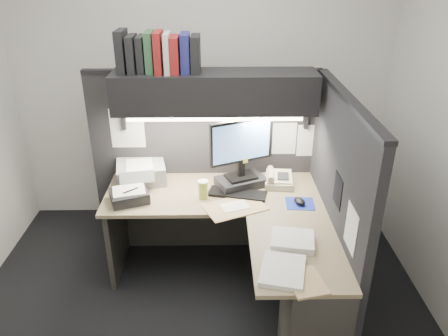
{
  "coord_description": "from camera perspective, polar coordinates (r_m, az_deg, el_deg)",
  "views": [
    {
      "loc": [
        0.14,
        -2.49,
        2.43
      ],
      "look_at": [
        0.19,
        0.51,
        0.97
      ],
      "focal_mm": 35.0,
      "sensor_mm": 36.0,
      "label": 1
    }
  ],
  "objects": [
    {
      "name": "partition_back",
      "position": [
        3.79,
        -2.56,
        0.49
      ],
      "size": [
        1.9,
        0.06,
        1.6
      ],
      "primitive_type": "cube",
      "color": "black",
      "rests_on": "floor"
    },
    {
      "name": "binder_row",
      "position": [
        3.33,
        -8.49,
        14.63
      ],
      "size": [
        0.61,
        0.26,
        0.3
      ],
      "color": "black",
      "rests_on": "overhead_shelf"
    },
    {
      "name": "paper_stack_a",
      "position": [
        2.92,
        8.94,
        -9.36
      ],
      "size": [
        0.31,
        0.28,
        0.05
      ],
      "primitive_type": "cube",
      "rotation": [
        0.0,
        0.0,
        -0.17
      ],
      "color": "white",
      "rests_on": "desk"
    },
    {
      "name": "notebook_stack",
      "position": [
        3.43,
        -12.26,
        -3.59
      ],
      "size": [
        0.34,
        0.31,
        0.08
      ],
      "primitive_type": "cube",
      "rotation": [
        0.0,
        0.0,
        0.36
      ],
      "color": "black",
      "rests_on": "desk"
    },
    {
      "name": "monitor",
      "position": [
        3.48,
        2.27,
        0.95
      ],
      "size": [
        0.5,
        0.37,
        0.57
      ],
      "rotation": [
        0.0,
        0.0,
        0.41
      ],
      "color": "black",
      "rests_on": "desk"
    },
    {
      "name": "mouse",
      "position": [
        3.37,
        9.84,
        -4.28
      ],
      "size": [
        0.1,
        0.13,
        0.04
      ],
      "primitive_type": "ellipsoid",
      "rotation": [
        0.0,
        0.0,
        0.31
      ],
      "color": "black",
      "rests_on": "mousepad"
    },
    {
      "name": "desk",
      "position": [
        3.2,
        4.43,
        -12.53
      ],
      "size": [
        1.7,
        1.53,
        0.73
      ],
      "color": "#94815E",
      "rests_on": "floor"
    },
    {
      "name": "keyboard",
      "position": [
        3.45,
        1.78,
        -3.36
      ],
      "size": [
        0.48,
        0.26,
        0.02
      ],
      "primitive_type": "cube",
      "rotation": [
        0.0,
        0.0,
        -0.24
      ],
      "color": "black",
      "rests_on": "desk"
    },
    {
      "name": "pinned_papers",
      "position": [
        3.36,
        3.9,
        1.74
      ],
      "size": [
        1.76,
        1.31,
        0.51
      ],
      "color": "white",
      "rests_on": "partition_back"
    },
    {
      "name": "coffee_cup",
      "position": [
        3.38,
        -2.73,
        -2.91
      ],
      "size": [
        0.09,
        0.09,
        0.14
      ],
      "primitive_type": "cylinder",
      "rotation": [
        0.0,
        0.0,
        -0.2
      ],
      "color": "#C8CD52",
      "rests_on": "desk"
    },
    {
      "name": "partition_right",
      "position": [
        3.24,
        14.22,
        -5.12
      ],
      "size": [
        0.06,
        1.5,
        1.6
      ],
      "primitive_type": "cube",
      "color": "black",
      "rests_on": "floor"
    },
    {
      "name": "printer",
      "position": [
        3.7,
        -10.77,
        -0.55
      ],
      "size": [
        0.45,
        0.4,
        0.16
      ],
      "primitive_type": "cube",
      "rotation": [
        0.0,
        0.0,
        0.2
      ],
      "color": "#929597",
      "rests_on": "desk"
    },
    {
      "name": "manila_stack",
      "position": [
        2.64,
        10.66,
        -14.45
      ],
      "size": [
        0.25,
        0.29,
        0.01
      ],
      "primitive_type": "cube",
      "rotation": [
        0.0,
        0.0,
        0.22
      ],
      "color": "tan",
      "rests_on": "desk"
    },
    {
      "name": "overhead_shelf",
      "position": [
        3.37,
        -1.23,
        9.96
      ],
      "size": [
        1.55,
        0.34,
        0.3
      ],
      "primitive_type": "cube",
      "color": "black",
      "rests_on": "partition_back"
    },
    {
      "name": "open_folder",
      "position": [
        3.29,
        1.38,
        -5.1
      ],
      "size": [
        0.52,
        0.44,
        0.01
      ],
      "primitive_type": "cube",
      "rotation": [
        0.0,
        0.0,
        0.42
      ],
      "color": "tan",
      "rests_on": "desk"
    },
    {
      "name": "paper_stack_b",
      "position": [
        2.69,
        7.68,
        -13.11
      ],
      "size": [
        0.32,
        0.37,
        0.03
      ],
      "primitive_type": "cube",
      "rotation": [
        0.0,
        0.0,
        -0.24
      ],
      "color": "white",
      "rests_on": "desk"
    },
    {
      "name": "mousepad",
      "position": [
        3.38,
        9.9,
        -4.59
      ],
      "size": [
        0.23,
        0.21,
        0.0
      ],
      "primitive_type": "cube",
      "rotation": [
        0.0,
        0.0,
        -0.08
      ],
      "color": "#1B2D98",
      "rests_on": "desk"
    },
    {
      "name": "telephone",
      "position": [
        3.61,
        7.14,
        -1.56
      ],
      "size": [
        0.24,
        0.25,
        0.09
      ],
      "primitive_type": "cube",
      "rotation": [
        0.0,
        0.0,
        -0.08
      ],
      "color": "#BEB792",
      "rests_on": "desk"
    },
    {
      "name": "wall_back",
      "position": [
        4.14,
        -2.94,
        10.81
      ],
      "size": [
        3.5,
        0.04,
        2.7
      ],
      "primitive_type": "cube",
      "color": "silver",
      "rests_on": "floor"
    },
    {
      "name": "task_light_tube",
      "position": [
        3.29,
        -1.21,
        6.44
      ],
      "size": [
        1.32,
        0.04,
        0.04
      ],
      "primitive_type": "cylinder",
      "rotation": [
        0.0,
        1.57,
        0.0
      ],
      "color": "white",
      "rests_on": "overhead_shelf"
    },
    {
      "name": "floor",
      "position": [
        3.49,
        -3.19,
        -18.3
      ],
      "size": [
        3.5,
        3.5,
        0.0
      ],
      "primitive_type": "plane",
      "color": "black",
      "rests_on": "ground"
    }
  ]
}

